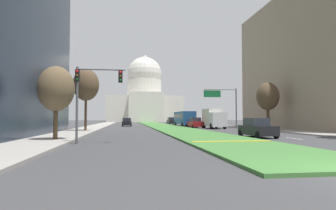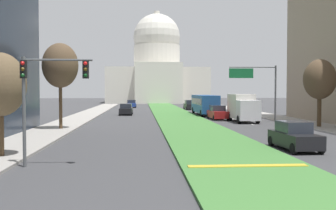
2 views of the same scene
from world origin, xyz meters
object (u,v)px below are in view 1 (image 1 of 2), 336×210
(box_truck_delivery, at_px, (214,118))
(city_bus, at_px, (184,118))
(street_tree_left_mid, at_px, (86,85))
(sedan_far_horizon, at_px, (171,121))
(sedan_lead_stopped, at_px, (257,128))
(sedan_very_far, at_px, (128,121))
(traffic_light_near_left, at_px, (90,88))
(overhead_guide_sign, at_px, (224,100))
(sedan_distant, at_px, (127,122))
(capitol_building, at_px, (144,97))
(street_tree_left_near, at_px, (56,89))
(sedan_midblock, at_px, (195,123))
(street_tree_right_mid, at_px, (268,97))

(box_truck_delivery, distance_m, city_bus, 12.86)
(street_tree_left_mid, distance_m, sedan_far_horizon, 42.04)
(sedan_lead_stopped, bearing_deg, sedan_very_far, 100.60)
(traffic_light_near_left, relative_size, box_truck_delivery, 0.81)
(overhead_guide_sign, height_order, sedan_far_horizon, overhead_guide_sign)
(sedan_far_horizon, xyz_separation_m, box_truck_delivery, (2.45, -30.07, 0.83))
(street_tree_left_mid, height_order, box_truck_delivery, street_tree_left_mid)
(sedan_distant, distance_m, sedan_far_horizon, 19.82)
(capitol_building, bearing_deg, traffic_light_near_left, -95.33)
(box_truck_delivery, height_order, city_bus, box_truck_delivery)
(box_truck_delivery, bearing_deg, traffic_light_near_left, -122.56)
(sedan_very_far, bearing_deg, sedan_far_horizon, -40.26)
(traffic_light_near_left, height_order, sedan_far_horizon, traffic_light_near_left)
(street_tree_left_near, distance_m, street_tree_left_mid, 15.07)
(street_tree_left_mid, xyz_separation_m, sedan_very_far, (5.28, 47.88, -5.09))
(traffic_light_near_left, bearing_deg, city_bus, 69.92)
(sedan_very_far, bearing_deg, sedan_lead_stopped, -79.40)
(street_tree_left_near, distance_m, sedan_midblock, 32.28)
(sedan_distant, distance_m, box_truck_delivery, 19.76)
(sedan_midblock, distance_m, sedan_distant, 15.39)
(street_tree_right_mid, distance_m, city_bus, 22.04)
(overhead_guide_sign, distance_m, sedan_midblock, 6.99)
(street_tree_left_mid, bearing_deg, box_truck_delivery, 23.36)
(street_tree_right_mid, xyz_separation_m, sedan_very_far, (-19.22, 47.41, -3.89))
(capitol_building, height_order, street_tree_left_mid, capitol_building)
(sedan_distant, bearing_deg, sedan_lead_stopped, -71.73)
(capitol_building, distance_m, street_tree_left_near, 100.51)
(traffic_light_near_left, relative_size, city_bus, 0.47)
(box_truck_delivery, bearing_deg, street_tree_left_near, -129.58)
(sedan_far_horizon, xyz_separation_m, sedan_very_far, (-11.32, 9.58, -0.07))
(traffic_light_near_left, distance_m, sedan_distant, 39.77)
(overhead_guide_sign, xyz_separation_m, sedan_very_far, (-15.42, 40.02, -3.87))
(street_tree_left_near, distance_m, street_tree_right_mid, 29.04)
(traffic_light_near_left, xyz_separation_m, sedan_distant, (2.40, 39.58, -3.00))
(street_tree_left_mid, distance_m, box_truck_delivery, 21.17)
(city_bus, bearing_deg, street_tree_right_mid, -68.99)
(capitol_building, height_order, sedan_very_far, capitol_building)
(street_tree_left_mid, distance_m, city_bus, 27.02)
(sedan_far_horizon, height_order, box_truck_delivery, box_truck_delivery)
(capitol_building, xyz_separation_m, street_tree_left_mid, (-12.20, -84.62, -4.40))
(box_truck_delivery, bearing_deg, capitol_building, 95.13)
(sedan_midblock, bearing_deg, sedan_lead_stopped, -90.54)
(capitol_building, relative_size, overhead_guide_sign, 4.66)
(traffic_light_near_left, xyz_separation_m, street_tree_right_mid, (21.82, 17.87, 0.87))
(capitol_building, bearing_deg, sedan_distant, -96.51)
(street_tree_right_mid, xyz_separation_m, sedan_far_horizon, (-7.90, 37.83, -3.82))
(sedan_far_horizon, relative_size, box_truck_delivery, 0.68)
(sedan_very_far, bearing_deg, sedan_midblock, -71.90)
(street_tree_left_near, relative_size, city_bus, 0.51)
(capitol_building, relative_size, city_bus, 2.75)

